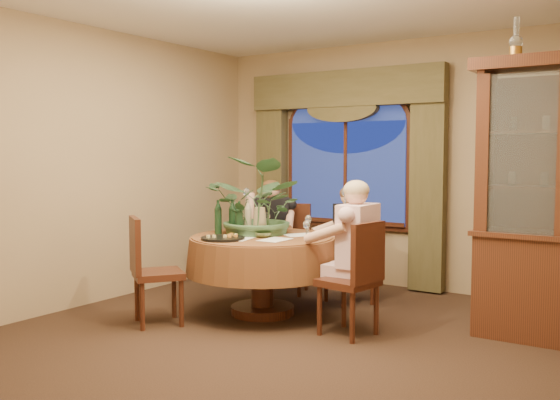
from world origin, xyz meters
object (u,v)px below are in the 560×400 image
Objects in this scene: wine_bottle_0 at (232,217)px; centerpiece_plant at (262,169)px; chair_front_left at (158,271)px; person_pink at (358,256)px; person_back at (271,236)px; stoneware_vase at (260,221)px; person_scarf at (351,245)px; wine_bottle_5 at (248,217)px; wine_bottle_3 at (239,218)px; wine_bottle_4 at (247,216)px; olive_bowl at (263,235)px; chair_back_right at (349,257)px; wine_bottle_2 at (218,217)px; dining_table at (262,275)px; oil_lamp_left at (516,38)px; chair_right at (348,279)px; wine_bottle_1 at (234,215)px; chair_back at (288,249)px.

centerpiece_plant is at bearing 28.94° from wine_bottle_0.
chair_front_left is 1.78m from person_pink.
person_back is 0.85m from stoneware_vase.
wine_bottle_5 is (-0.75, -0.74, 0.31)m from person_scarf.
person_pink is at bearing 4.92° from wine_bottle_3.
stoneware_vase is at bearing -18.74° from wine_bottle_4.
wine_bottle_0 is at bearing 170.23° from olive_bowl.
person_back reaches higher than chair_back_right.
centerpiece_plant is (-0.62, -0.69, 0.77)m from person_scarf.
wine_bottle_5 is (-1.22, 0.07, 0.26)m from person_pink.
wine_bottle_2 is (0.00, -0.92, 0.29)m from person_back.
wine_bottle_4 is at bearing 161.26° from stoneware_vase.
person_scarf is (1.11, 1.61, 0.12)m from chair_front_left.
stoneware_vase is at bearing 29.06° from wine_bottle_2.
person_scarf is 1.24m from wine_bottle_0.
dining_table is at bearing 90.00° from person_scarf.
oil_lamp_left is 3.18m from person_back.
chair_right and chair_front_left have the same top height.
stoneware_vase is at bearing -3.82° from wine_bottle_1.
chair_front_left is 0.87× the size of centerpiece_plant.
chair_front_left reaches higher than olive_bowl.
wine_bottle_0 is 0.17m from wine_bottle_3.
chair_front_left is 0.93m from wine_bottle_0.
wine_bottle_0 is at bearing -147.03° from wine_bottle_5.
person_scarf is (0.52, 0.81, 0.23)m from dining_table.
person_pink is at bearing 0.36° from dining_table.
chair_back is at bearing 107.89° from dining_table.
oil_lamp_left reaches higher than stoneware_vase.
centerpiece_plant is at bearing 98.55° from chair_front_left.
oil_lamp_left is 3.02m from wine_bottle_1.
chair_right is 1.00× the size of chair_back.
person_pink reaches higher than chair_front_left.
wine_bottle_1 is (-0.42, 0.11, 0.54)m from dining_table.
stoneware_vase reaches higher than chair_right.
person_pink reaches higher than person_back.
wine_bottle_3 reaches higher than chair_front_left.
olive_bowl is at bearing -161.80° from oil_lamp_left.
olive_bowl is at bearing -33.90° from wine_bottle_4.
chair_front_left is 1.62m from person_back.
wine_bottle_1 and wine_bottle_2 have the same top height.
chair_back_right and chair_back have the same top height.
stoneware_vase is at bearing 97.30° from chair_front_left.
chair_back_right is at bearing 50.43° from centerpiece_plant.
olive_bowl is 0.53m from wine_bottle_2.
person_pink reaches higher than wine_bottle_4.
wine_bottle_2 is at bearing -135.75° from wine_bottle_0.
oil_lamp_left is at bearing 10.75° from wine_bottle_1.
chair_right is 1.70m from chair_front_left.
stoneware_vase is 0.26m from olive_bowl.
wine_bottle_2 is (-0.10, -0.10, 0.00)m from wine_bottle_0.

